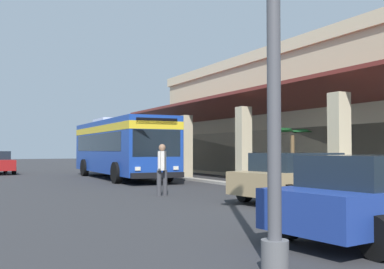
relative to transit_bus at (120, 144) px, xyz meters
The scene contains 8 objects.
ground 8.63m from the transit_bus, 74.49° to the left, with size 120.00×120.00×0.00m, color #2D2D30.
curb_strip 5.17m from the transit_bus, 35.03° to the left, with size 27.91×0.50×0.12m, color #9E998E.
plaza_building 13.13m from the transit_bus, 72.25° to the left, with size 23.56×15.47×6.95m.
transit_bus is the anchor object (origin of this frame).
parked_sedan_tan 13.43m from the transit_bus, ahead, with size 2.82×4.60×1.47m.
parked_sedan_blue 18.64m from the transit_bus, ahead, with size 2.77×4.58×1.47m.
pedestrian 9.99m from the transit_bus, 10.05° to the right, with size 0.56×0.49×1.76m.
potted_palm 10.48m from the transit_bus, 22.89° to the left, with size 1.62×1.91×2.47m.
Camera 1 is at (21.99, -8.09, 1.56)m, focal length 43.14 mm.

